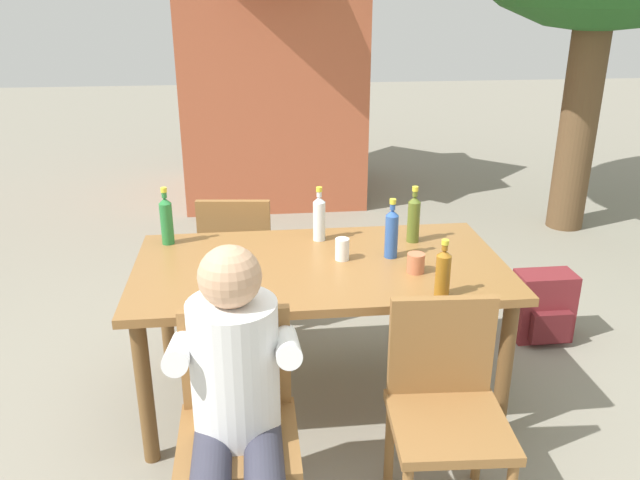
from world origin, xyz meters
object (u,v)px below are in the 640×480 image
(chair_near_left, at_px, (238,414))
(chair_far_left, at_px, (238,255))
(backpack_by_near_side, at_px, (543,307))
(brick_kiosk, at_px, (271,54))
(dining_table, at_px, (320,279))
(bottle_amber, at_px, (443,272))
(bottle_olive, at_px, (414,218))
(bottle_clear, at_px, (319,217))
(cup_terracotta, at_px, (416,263))
(cup_white, at_px, (342,249))
(bottle_green, at_px, (166,220))
(chair_near_right, at_px, (445,399))
(person_in_white_shirt, at_px, (235,393))
(bottle_blue, at_px, (392,232))

(chair_near_left, bearing_deg, chair_far_left, 90.33)
(backpack_by_near_side, height_order, brick_kiosk, brick_kiosk)
(dining_table, xyz_separation_m, bottle_amber, (0.48, -0.40, 0.19))
(bottle_olive, relative_size, bottle_clear, 1.03)
(chair_near_left, height_order, bottle_amber, bottle_amber)
(cup_terracotta, bearing_deg, backpack_by_near_side, 31.54)
(cup_white, bearing_deg, backpack_by_near_side, 17.59)
(bottle_clear, relative_size, bottle_green, 0.95)
(bottle_amber, xyz_separation_m, backpack_by_near_side, (0.92, 0.84, -0.66))
(dining_table, height_order, backpack_by_near_side, dining_table)
(backpack_by_near_side, bearing_deg, chair_near_left, -145.82)
(brick_kiosk, bearing_deg, chair_near_right, -84.00)
(bottle_green, bearing_deg, bottle_amber, -31.27)
(cup_terracotta, height_order, cup_white, cup_white)
(chair_near_right, xyz_separation_m, person_in_white_shirt, (-0.80, -0.11, 0.17))
(chair_far_left, height_order, person_in_white_shirt, person_in_white_shirt)
(bottle_blue, height_order, cup_white, bottle_blue)
(backpack_by_near_side, bearing_deg, cup_white, -162.41)
(cup_terracotta, relative_size, cup_white, 0.85)
(bottle_clear, bearing_deg, bottle_amber, -57.76)
(chair_near_right, distance_m, person_in_white_shirt, 0.83)
(backpack_by_near_side, bearing_deg, bottle_olive, -166.79)
(dining_table, xyz_separation_m, bottle_clear, (0.03, 0.31, 0.21))
(chair_near_right, xyz_separation_m, brick_kiosk, (-0.47, 4.48, 0.91))
(chair_near_right, distance_m, bottle_olive, 1.09)
(chair_near_right, xyz_separation_m, chair_far_left, (-0.81, 1.56, 0.00))
(cup_white, xyz_separation_m, backpack_by_near_side, (1.28, 0.41, -0.60))
(bottle_amber, distance_m, backpack_by_near_side, 1.41)
(chair_far_left, distance_m, cup_terracotta, 1.29)
(chair_near_left, height_order, bottle_blue, bottle_blue)
(dining_table, bearing_deg, bottle_amber, -39.98)
(person_in_white_shirt, distance_m, bottle_amber, 1.02)
(brick_kiosk, bearing_deg, bottle_blue, -83.45)
(chair_near_left, height_order, person_in_white_shirt, person_in_white_shirt)
(cup_terracotta, xyz_separation_m, cup_white, (-0.32, 0.19, 0.01))
(person_in_white_shirt, relative_size, bottle_green, 3.91)
(cup_terracotta, distance_m, brick_kiosk, 3.94)
(bottle_green, bearing_deg, brick_kiosk, 78.52)
(person_in_white_shirt, distance_m, brick_kiosk, 4.66)
(bottle_blue, bearing_deg, bottle_green, 164.58)
(chair_near_left, relative_size, bottle_green, 2.89)
(dining_table, bearing_deg, bottle_green, 155.31)
(person_in_white_shirt, relative_size, backpack_by_near_side, 2.80)
(dining_table, xyz_separation_m, chair_far_left, (-0.41, 0.78, -0.18))
(bottle_clear, distance_m, bottle_amber, 0.84)
(bottle_amber, bearing_deg, backpack_by_near_side, 42.61)
(person_in_white_shirt, xyz_separation_m, bottle_amber, (0.88, 0.49, 0.20))
(bottle_clear, xyz_separation_m, bottle_amber, (0.45, -0.71, -0.01))
(bottle_amber, height_order, bottle_green, bottle_green)
(cup_terracotta, height_order, brick_kiosk, brick_kiosk)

